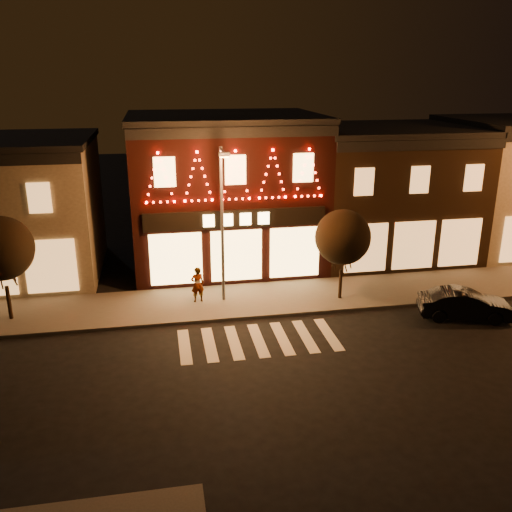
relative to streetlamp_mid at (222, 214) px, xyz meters
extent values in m
plane|color=black|center=(0.91, -7.89, -4.38)|extent=(120.00, 120.00, 0.00)
cube|color=#47423D|center=(2.91, 0.11, -4.30)|extent=(44.00, 4.00, 0.15)
cube|color=black|center=(0.91, 6.11, -0.38)|extent=(10.00, 8.00, 8.00)
cube|color=black|center=(0.91, 6.11, 3.77)|extent=(10.20, 8.20, 0.30)
cube|color=black|center=(0.91, 2.06, 3.37)|extent=(10.00, 0.25, 0.50)
cube|color=black|center=(0.91, 2.01, -0.78)|extent=(9.00, 0.15, 0.90)
cube|color=#FFD87F|center=(0.91, 1.91, -0.78)|extent=(3.40, 0.08, 0.60)
cube|color=black|center=(10.41, 6.11, -0.78)|extent=(9.00, 8.00, 7.20)
cube|color=black|center=(10.41, 6.11, 2.97)|extent=(9.20, 8.20, 0.30)
cube|color=black|center=(10.41, 2.06, 2.57)|extent=(9.00, 0.25, 0.50)
cylinder|color=#59595E|center=(0.00, 0.21, -0.63)|extent=(0.14, 0.14, 7.20)
cylinder|color=#59595E|center=(-0.01, -0.51, 2.89)|extent=(0.11, 1.44, 0.09)
cube|color=#59595E|center=(-0.02, -1.23, 2.84)|extent=(0.45, 0.26, 0.16)
cube|color=orange|center=(-0.02, -1.23, 2.74)|extent=(0.34, 0.19, 0.05)
cylinder|color=black|center=(-9.44, -0.17, -3.47)|extent=(0.17, 0.17, 1.51)
sphere|color=black|center=(-9.44, -0.17, -1.00)|extent=(2.75, 2.75, 2.75)
cylinder|color=black|center=(5.50, -0.56, -3.52)|extent=(0.15, 0.15, 1.41)
sphere|color=black|center=(5.50, -0.56, -1.20)|extent=(2.58, 2.58, 2.58)
imported|color=black|center=(10.31, -3.45, -3.72)|extent=(4.22, 2.46, 1.32)
imported|color=gray|center=(-1.21, 0.22, -3.37)|extent=(0.69, 0.51, 1.71)
camera|label=1|loc=(-2.83, -23.75, 6.08)|focal=38.57mm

